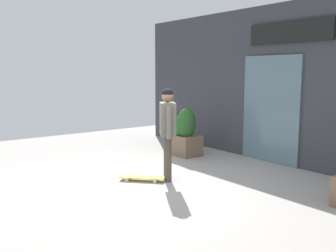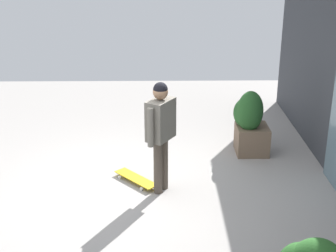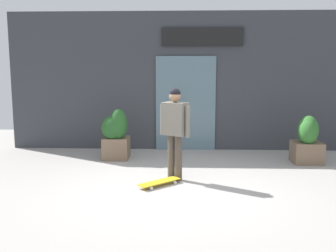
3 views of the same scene
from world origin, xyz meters
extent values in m
plane|color=#9E9993|center=(0.00, 0.00, 0.00)|extent=(12.00, 12.00, 0.00)
cube|color=#383A3F|center=(0.00, 3.28, 1.69)|extent=(8.43, 0.25, 3.39)
cube|color=slate|center=(0.16, 3.14, 1.16)|extent=(1.47, 0.06, 2.32)
cube|color=black|center=(0.55, 3.12, 2.77)|extent=(1.95, 0.05, 0.43)
cylinder|color=#4C4238|center=(0.03, 0.45, 0.42)|extent=(0.13, 0.13, 0.84)
cylinder|color=#4C4238|center=(-0.11, 0.53, 0.42)|extent=(0.13, 0.13, 0.84)
cube|color=#6B665B|center=(-0.04, 0.49, 1.13)|extent=(0.51, 0.45, 0.59)
cylinder|color=#6B665B|center=(0.19, 0.35, 1.10)|extent=(0.09, 0.09, 0.56)
cylinder|color=#6B665B|center=(-0.27, 0.63, 1.10)|extent=(0.09, 0.09, 0.56)
sphere|color=#997051|center=(-0.04, 0.49, 1.54)|extent=(0.22, 0.22, 0.22)
sphere|color=black|center=(-0.04, 0.49, 1.58)|extent=(0.21, 0.21, 0.21)
cube|color=gold|center=(-0.30, 0.10, 0.07)|extent=(0.75, 0.71, 0.02)
cylinder|color=silver|center=(-0.41, -0.16, 0.03)|extent=(0.06, 0.06, 0.05)
cylinder|color=silver|center=(-0.57, 0.01, 0.03)|extent=(0.06, 0.06, 0.05)
cylinder|color=silver|center=(-0.03, 0.20, 0.03)|extent=(0.06, 0.06, 0.05)
cylinder|color=silver|center=(-0.18, 0.37, 0.03)|extent=(0.06, 0.06, 0.05)
cube|color=brown|center=(-1.40, 2.08, 0.25)|extent=(0.57, 0.55, 0.49)
ellipsoid|color=#235123|center=(-1.32, 2.01, 0.79)|extent=(0.38, 0.45, 0.71)
ellipsoid|color=#235123|center=(-1.45, 1.99, 0.72)|extent=(0.51, 0.49, 0.55)
camera|label=1|loc=(5.32, -3.53, 1.98)|focal=40.35mm
camera|label=2|loc=(6.50, 0.50, 3.57)|focal=52.56mm
camera|label=3|loc=(0.13, -6.49, 2.07)|focal=41.74mm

